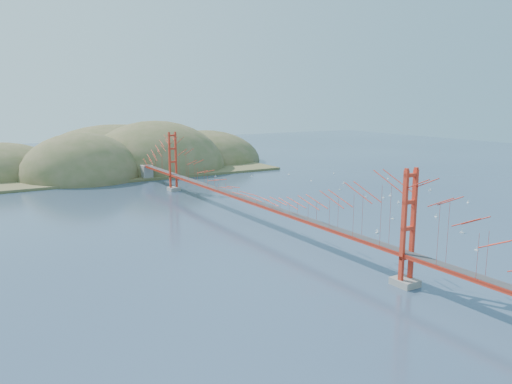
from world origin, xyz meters
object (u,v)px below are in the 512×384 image
sailboat_0 (393,218)px  sailboat_2 (398,202)px  sailboat_1 (340,189)px  bridge (249,175)px

sailboat_0 → sailboat_2: bearing=39.2°
sailboat_0 → sailboat_1: bearing=68.0°
bridge → sailboat_2: bridge is taller
bridge → sailboat_2: size_ratio=164.42×
sailboat_2 → sailboat_0: (-9.67, -7.89, -0.00)m
sailboat_1 → bridge: bearing=-155.2°
bridge → sailboat_2: 30.11m
sailboat_1 → sailboat_2: bearing=-89.0°
bridge → sailboat_0: 22.98m
sailboat_1 → sailboat_0: (-9.41, -23.30, -0.02)m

